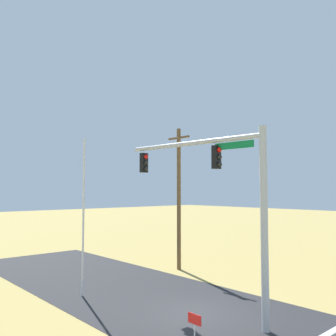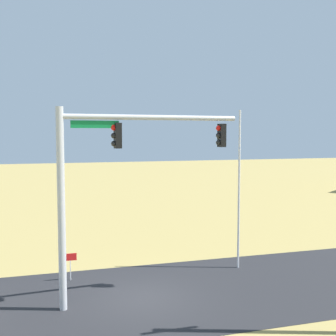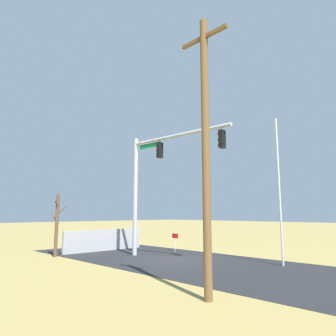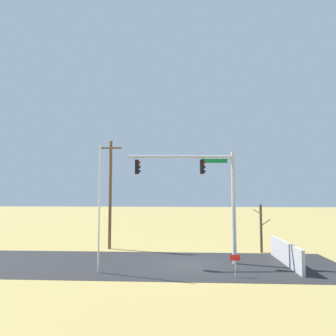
{
  "view_description": "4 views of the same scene",
  "coord_description": "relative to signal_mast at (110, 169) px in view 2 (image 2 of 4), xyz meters",
  "views": [
    {
      "loc": [
        10.82,
        -11.21,
        5.09
      ],
      "look_at": [
        -1.31,
        -0.37,
        6.08
      ],
      "focal_mm": 39.13,
      "sensor_mm": 36.0,
      "label": 1
    },
    {
      "loc": [
        3.79,
        16.44,
        6.55
      ],
      "look_at": [
        -0.82,
        0.81,
        5.22
      ],
      "focal_mm": 46.24,
      "sensor_mm": 36.0,
      "label": 2
    },
    {
      "loc": [
        -12.62,
        12.97,
        2.62
      ],
      "look_at": [
        -0.33,
        0.84,
        5.15
      ],
      "focal_mm": 33.1,
      "sensor_mm": 36.0,
      "label": 3
    },
    {
      "loc": [
        -0.15,
        -20.42,
        4.72
      ],
      "look_at": [
        -1.3,
        -0.04,
        6.37
      ],
      "focal_mm": 32.52,
      "sensor_mm": 36.0,
      "label": 4
    }
  ],
  "objects": [
    {
      "name": "ground_plane",
      "position": [
        -1.32,
        -0.27,
        -5.21
      ],
      "size": [
        160.0,
        160.0,
        0.0
      ],
      "primitive_type": "plane",
      "color": "#9E894C"
    },
    {
      "name": "open_sign",
      "position": [
        1.33,
        -3.06,
        -4.3
      ],
      "size": [
        0.56,
        0.04,
        1.22
      ],
      "color": "silver",
      "rests_on": "ground_plane"
    },
    {
      "name": "signal_mast",
      "position": [
        0.0,
        0.0,
        0.0
      ],
      "size": [
        7.23,
        0.83,
        7.5
      ],
      "color": "#B2B5BA",
      "rests_on": "ground_plane"
    },
    {
      "name": "sidewalk_corner",
      "position": [
        2.8,
        0.14,
        -5.21
      ],
      "size": [
        6.0,
        6.0,
        0.01
      ],
      "primitive_type": "cube",
      "color": "#B7B5AD",
      "rests_on": "ground_plane"
    },
    {
      "name": "road_surface",
      "position": [
        -5.32,
        -0.27,
        -5.21
      ],
      "size": [
        28.0,
        8.0,
        0.01
      ],
      "primitive_type": "cube",
      "color": "#232326",
      "rests_on": "ground_plane"
    },
    {
      "name": "flagpole",
      "position": [
        -6.62,
        -2.61,
        -1.4
      ],
      "size": [
        0.1,
        0.1,
        7.63
      ],
      "primitive_type": "cylinder",
      "color": "silver",
      "rests_on": "ground_plane"
    }
  ]
}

